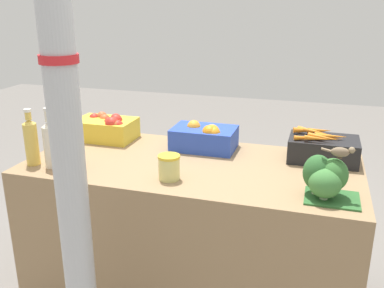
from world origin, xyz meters
name	(u,v)px	position (x,y,z in m)	size (l,w,h in m)	color
ground_plane	(192,288)	(0.00, 0.00, 0.00)	(10.00, 10.00, 0.00)	slate
market_table	(192,229)	(0.00, 0.00, 0.38)	(1.66, 0.79, 0.75)	#937551
support_pole	(61,84)	(-0.25, -0.69, 1.27)	(0.13, 0.13, 2.53)	#B7BABF
apple_crate	(107,127)	(-0.59, 0.23, 0.83)	(0.34, 0.23, 0.16)	gold
orange_crate	(205,137)	(0.01, 0.22, 0.83)	(0.34, 0.23, 0.15)	#2847B7
carrot_crate	(323,148)	(0.63, 0.23, 0.82)	(0.34, 0.23, 0.16)	black
broccoli_pile	(325,178)	(0.64, -0.23, 0.84)	(0.24, 0.18, 0.18)	#2D602D
juice_bottle_golden	(31,141)	(-0.75, -0.25, 0.88)	(0.07, 0.07, 0.28)	gold
juice_bottle_cloudy	(51,143)	(-0.64, -0.25, 0.88)	(0.08, 0.08, 0.30)	beige
juice_bottle_ruby	(71,147)	(-0.53, -0.25, 0.87)	(0.08, 0.08, 0.26)	#B2333D
pickle_jar	(169,167)	(-0.04, -0.23, 0.81)	(0.10, 0.10, 0.12)	#D1CC75
sparrow_bird	(341,152)	(0.69, -0.22, 0.96)	(0.14, 0.04, 0.05)	#4C3D2D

